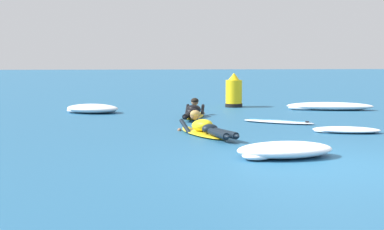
# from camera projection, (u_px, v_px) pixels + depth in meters

# --- Properties ---
(ground_plane) EXTENTS (120.00, 120.00, 0.00)m
(ground_plane) POSITION_uv_depth(u_px,v_px,m) (230.00, 108.00, 18.75)
(ground_plane) COLOR #235B84
(surfer_near) EXTENTS (1.12, 2.45, 0.54)m
(surfer_near) POSITION_uv_depth(u_px,v_px,m) (205.00, 129.00, 12.26)
(surfer_near) COLOR yellow
(surfer_near) RESTS_ON ground
(surfer_far) EXTENTS (0.89, 2.65, 0.55)m
(surfer_far) POSITION_uv_depth(u_px,v_px,m) (193.00, 112.00, 16.01)
(surfer_far) COLOR yellow
(surfer_far) RESTS_ON ground
(drifting_surfboard) EXTENTS (1.80, 1.43, 0.16)m
(drifting_surfboard) POSITION_uv_depth(u_px,v_px,m) (279.00, 122.00, 14.57)
(drifting_surfboard) COLOR silver
(drifting_surfboard) RESTS_ON ground
(whitewater_front) EXTENTS (1.90, 1.64, 0.27)m
(whitewater_front) POSITION_uv_depth(u_px,v_px,m) (93.00, 109.00, 17.24)
(whitewater_front) COLOR white
(whitewater_front) RESTS_ON ground
(whitewater_mid_left) EXTENTS (2.77, 1.35, 0.24)m
(whitewater_mid_left) POSITION_uv_depth(u_px,v_px,m) (330.00, 106.00, 18.18)
(whitewater_mid_left) COLOR white
(whitewater_mid_left) RESTS_ON ground
(whitewater_mid_right) EXTENTS (1.58, 1.05, 0.13)m
(whitewater_mid_right) POSITION_uv_depth(u_px,v_px,m) (346.00, 130.00, 12.73)
(whitewater_mid_right) COLOR white
(whitewater_mid_right) RESTS_ON ground
(whitewater_back) EXTENTS (1.75, 1.13, 0.26)m
(whitewater_back) POSITION_uv_depth(u_px,v_px,m) (285.00, 150.00, 9.57)
(whitewater_back) COLOR white
(whitewater_back) RESTS_ON ground
(channel_marker_buoy) EXTENTS (0.57, 0.57, 1.13)m
(channel_marker_buoy) POSITION_uv_depth(u_px,v_px,m) (234.00, 93.00, 19.24)
(channel_marker_buoy) COLOR yellow
(channel_marker_buoy) RESTS_ON ground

